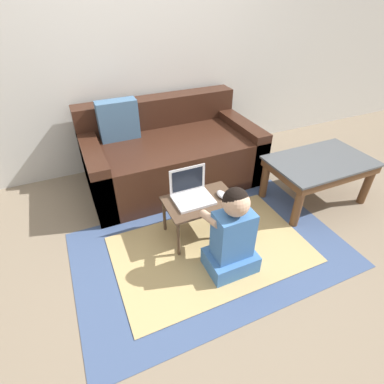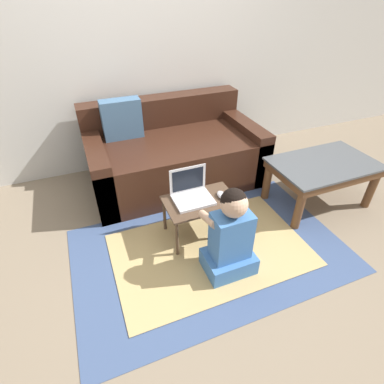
# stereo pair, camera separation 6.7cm
# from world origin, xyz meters

# --- Properties ---
(ground_plane) EXTENTS (16.00, 16.00, 0.00)m
(ground_plane) POSITION_xyz_m (0.00, 0.00, 0.00)
(ground_plane) COLOR #7F705B
(wall_back) EXTENTS (9.00, 0.06, 2.50)m
(wall_back) POSITION_xyz_m (0.00, 1.55, 1.25)
(wall_back) COLOR silver
(wall_back) RESTS_ON ground_plane
(area_rug) EXTENTS (2.01, 1.26, 0.01)m
(area_rug) POSITION_xyz_m (0.10, -0.05, 0.00)
(area_rug) COLOR #3D517A
(area_rug) RESTS_ON ground_plane
(couch) EXTENTS (1.63, 0.95, 0.83)m
(couch) POSITION_xyz_m (0.18, 1.04, 0.28)
(couch) COLOR #381E14
(couch) RESTS_ON ground_plane
(coffee_table) EXTENTS (0.89, 0.56, 0.42)m
(coffee_table) POSITION_xyz_m (1.25, 0.15, 0.35)
(coffee_table) COLOR #4C5156
(coffee_table) RESTS_ON ground_plane
(laptop_desk) EXTENTS (0.54, 0.35, 0.33)m
(laptop_desk) POSITION_xyz_m (0.10, 0.15, 0.29)
(laptop_desk) COLOR #4C3828
(laptop_desk) RESTS_ON ground_plane
(laptop) EXTENTS (0.29, 0.23, 0.23)m
(laptop) POSITION_xyz_m (0.05, 0.20, 0.37)
(laptop) COLOR silver
(laptop) RESTS_ON laptop_desk
(computer_mouse) EXTENTS (0.06, 0.11, 0.03)m
(computer_mouse) POSITION_xyz_m (0.27, 0.14, 0.35)
(computer_mouse) COLOR silver
(computer_mouse) RESTS_ON laptop_desk
(person_seated) EXTENTS (0.34, 0.35, 0.68)m
(person_seated) POSITION_xyz_m (0.14, -0.25, 0.31)
(person_seated) COLOR #3D70B2
(person_seated) RESTS_ON ground_plane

